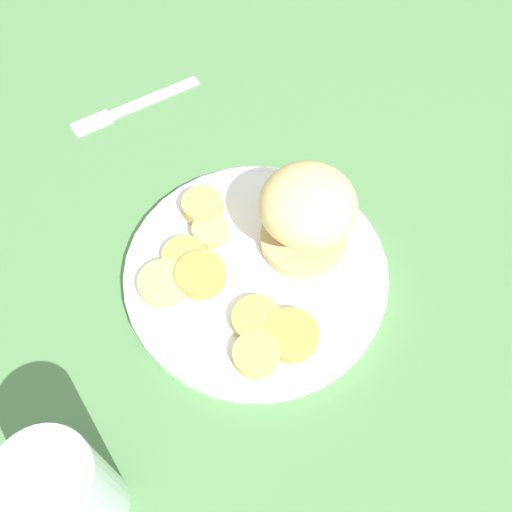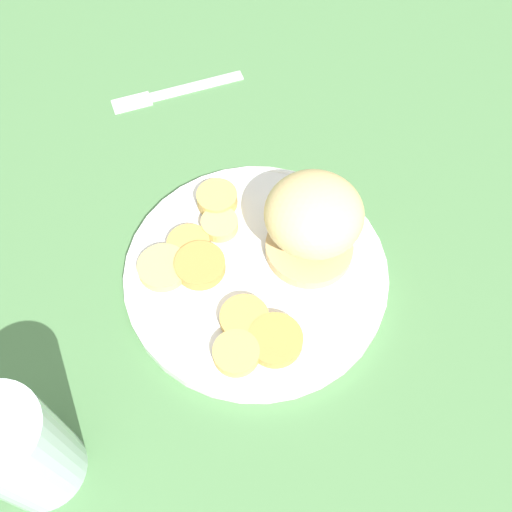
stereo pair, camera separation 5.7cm
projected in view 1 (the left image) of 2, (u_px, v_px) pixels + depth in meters
ground_plane at (256, 277)px, 0.61m from camera, size 4.00×4.00×0.00m
dinner_plate at (256, 272)px, 0.60m from camera, size 0.26×0.26×0.02m
sandwich at (308, 211)px, 0.57m from camera, size 0.10×0.09×0.10m
potato_round_0 at (200, 275)px, 0.58m from camera, size 0.05×0.05×0.01m
potato_round_1 at (211, 231)px, 0.61m from camera, size 0.04×0.04×0.01m
potato_round_2 at (256, 319)px, 0.56m from camera, size 0.05×0.05×0.01m
potato_round_3 at (184, 256)px, 0.60m from camera, size 0.04×0.04×0.01m
potato_round_4 at (291, 335)px, 0.55m from camera, size 0.05×0.05×0.01m
potato_round_5 at (164, 283)px, 0.58m from camera, size 0.05×0.05×0.01m
potato_round_6 at (256, 355)px, 0.54m from camera, size 0.04×0.04×0.01m
potato_round_7 at (206, 204)px, 0.63m from camera, size 0.04×0.04×0.02m
fork at (135, 105)px, 0.73m from camera, size 0.17×0.04×0.00m
drinking_glass at (66, 494)px, 0.44m from camera, size 0.07×0.07×0.13m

